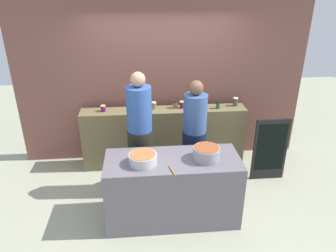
% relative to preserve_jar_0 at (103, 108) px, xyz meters
% --- Properties ---
extents(ground, '(12.00, 12.00, 0.00)m').
position_rel_preserve_jar_0_xyz_m(ground, '(0.97, -1.11, -1.06)').
color(ground, '#9EA188').
extents(storefront_wall, '(4.80, 0.12, 3.00)m').
position_rel_preserve_jar_0_xyz_m(storefront_wall, '(0.97, 0.34, 0.44)').
color(storefront_wall, brown).
rests_on(storefront_wall, ground).
extents(display_shelf, '(2.70, 0.36, 1.00)m').
position_rel_preserve_jar_0_xyz_m(display_shelf, '(0.97, -0.01, -0.55)').
color(display_shelf, brown).
rests_on(display_shelf, ground).
extents(prep_table, '(1.70, 0.70, 0.89)m').
position_rel_preserve_jar_0_xyz_m(prep_table, '(0.97, -1.41, -0.61)').
color(prep_table, '#605B64').
rests_on(prep_table, ground).
extents(preserve_jar_0, '(0.08, 0.08, 0.10)m').
position_rel_preserve_jar_0_xyz_m(preserve_jar_0, '(0.00, 0.00, 0.00)').
color(preserve_jar_0, '#541556').
rests_on(preserve_jar_0, display_shelf).
extents(preserve_jar_1, '(0.08, 0.08, 0.14)m').
position_rel_preserve_jar_0_xyz_m(preserve_jar_1, '(0.65, -0.02, 0.02)').
color(preserve_jar_1, orange).
rests_on(preserve_jar_1, display_shelf).
extents(preserve_jar_2, '(0.08, 0.08, 0.12)m').
position_rel_preserve_jar_0_xyz_m(preserve_jar_2, '(0.81, 0.03, 0.01)').
color(preserve_jar_2, olive).
rests_on(preserve_jar_2, display_shelf).
extents(preserve_jar_3, '(0.08, 0.08, 0.12)m').
position_rel_preserve_jar_0_xyz_m(preserve_jar_3, '(1.16, 0.04, 0.01)').
color(preserve_jar_3, brown).
rests_on(preserve_jar_3, display_shelf).
extents(preserve_jar_4, '(0.08, 0.08, 0.12)m').
position_rel_preserve_jar_0_xyz_m(preserve_jar_4, '(1.27, 0.03, 0.01)').
color(preserve_jar_4, '#3F1B49').
rests_on(preserve_jar_4, display_shelf).
extents(preserve_jar_5, '(0.08, 0.08, 0.14)m').
position_rel_preserve_jar_0_xyz_m(preserve_jar_5, '(1.49, -0.01, 0.02)').
color(preserve_jar_5, '#385E26').
rests_on(preserve_jar_5, display_shelf).
extents(preserve_jar_6, '(0.09, 0.09, 0.14)m').
position_rel_preserve_jar_0_xyz_m(preserve_jar_6, '(1.63, 0.01, 0.02)').
color(preserve_jar_6, '#365F21').
rests_on(preserve_jar_6, display_shelf).
extents(preserve_jar_7, '(0.07, 0.07, 0.12)m').
position_rel_preserve_jar_0_xyz_m(preserve_jar_7, '(1.86, -0.04, 0.01)').
color(preserve_jar_7, '#294E3A').
rests_on(preserve_jar_7, display_shelf).
extents(preserve_jar_8, '(0.08, 0.08, 0.14)m').
position_rel_preserve_jar_0_xyz_m(preserve_jar_8, '(2.17, 0.06, 0.02)').
color(preserve_jar_8, '#3C4634').
rests_on(preserve_jar_8, display_shelf).
extents(cooking_pot_left, '(0.34, 0.34, 0.14)m').
position_rel_preserve_jar_0_xyz_m(cooking_pot_left, '(0.60, -1.48, -0.10)').
color(cooking_pot_left, '#B7B7BC').
rests_on(cooking_pot_left, prep_table).
extents(cooking_pot_center, '(0.33, 0.33, 0.17)m').
position_rel_preserve_jar_0_xyz_m(cooking_pot_center, '(1.39, -1.44, -0.08)').
color(cooking_pot_center, gray).
rests_on(cooking_pot_center, prep_table).
extents(wooden_spoon, '(0.07, 0.22, 0.02)m').
position_rel_preserve_jar_0_xyz_m(wooden_spoon, '(0.94, -1.67, -0.15)').
color(wooden_spoon, '#9E703D').
rests_on(wooden_spoon, prep_table).
extents(cook_with_tongs, '(0.36, 0.36, 1.85)m').
position_rel_preserve_jar_0_xyz_m(cook_with_tongs, '(0.58, -0.78, -0.21)').
color(cook_with_tongs, black).
rests_on(cook_with_tongs, ground).
extents(cook_in_cap, '(0.35, 0.35, 1.68)m').
position_rel_preserve_jar_0_xyz_m(cook_in_cap, '(1.37, -0.67, -0.29)').
color(cook_in_cap, '#141A36').
rests_on(cook_in_cap, ground).
extents(chalkboard_sign, '(0.53, 0.05, 1.04)m').
position_rel_preserve_jar_0_xyz_m(chalkboard_sign, '(2.58, -0.63, -0.53)').
color(chalkboard_sign, black).
rests_on(chalkboard_sign, ground).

